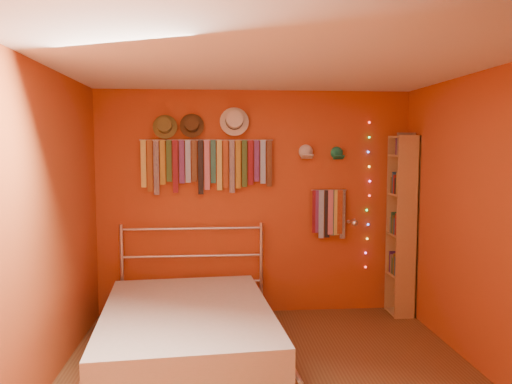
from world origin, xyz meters
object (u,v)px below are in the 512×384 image
object	(u,v)px
tie_rack	(206,163)
bed	(188,330)
bookshelf	(405,224)
reading_lamp	(354,223)

from	to	relation	value
tie_rack	bed	world-z (taller)	tie_rack
bookshelf	bed	xyz separation A→B (m)	(-2.36, -0.96, -0.78)
tie_rack	bookshelf	distance (m)	2.31
bed	bookshelf	bearing A→B (deg)	17.65
tie_rack	bookshelf	xyz separation A→B (m)	(2.20, -0.15, -0.69)
tie_rack	bed	distance (m)	1.85
bookshelf	tie_rack	bearing A→B (deg)	175.97
tie_rack	reading_lamp	bearing A→B (deg)	-6.10
tie_rack	bed	size ratio (longest dim) A/B	0.66
reading_lamp	bookshelf	xyz separation A→B (m)	(0.59, 0.02, -0.03)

